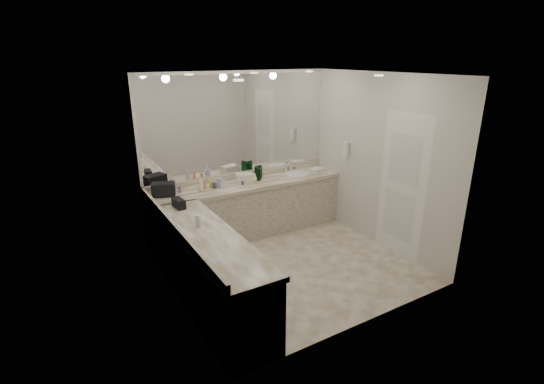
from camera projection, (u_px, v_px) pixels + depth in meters
floor at (288, 265)px, 5.60m from camera, size 3.20×3.20×0.00m
ceiling at (291, 74)px, 4.74m from camera, size 3.20×3.20×0.00m
wall_back at (239, 154)px, 6.39m from camera, size 3.20×0.02×2.60m
wall_left at (170, 199)px, 4.40m from camera, size 0.02×3.00×2.60m
wall_right at (378, 162)px, 5.94m from camera, size 0.02×3.00×2.60m
vanity_back_base at (249, 210)px, 6.43m from camera, size 3.20×0.60×0.84m
vanity_back_top at (249, 184)px, 6.28m from camera, size 3.20×0.64×0.06m
vanity_left_base at (209, 273)px, 4.59m from camera, size 0.60×2.40×0.84m
vanity_left_top at (208, 238)px, 4.45m from camera, size 0.64×2.42×0.06m
backsplash_back at (240, 175)px, 6.49m from camera, size 3.20×0.04×0.10m
backsplash_left at (174, 227)px, 4.52m from camera, size 0.04×3.00×0.10m
mirror_back at (239, 125)px, 6.22m from camera, size 3.12×0.01×1.55m
mirror_left at (167, 157)px, 4.25m from camera, size 0.01×2.92×1.55m
sink at (298, 174)px, 6.73m from camera, size 0.44×0.44×0.03m
faucet at (291, 167)px, 6.88m from camera, size 0.24×0.16×0.14m
wall_phone at (346, 150)px, 6.47m from camera, size 0.06×0.10×0.24m
door at (402, 186)px, 5.61m from camera, size 0.02×0.82×2.10m
black_toiletry_bag at (164, 190)px, 5.64m from camera, size 0.37×0.30×0.19m
black_bag_spill at (179, 203)px, 5.21m from camera, size 0.13×0.24×0.13m
cream_cosmetic_case at (244, 178)px, 6.22m from camera, size 0.30×0.23×0.15m
hand_towel at (317, 169)px, 6.92m from camera, size 0.28×0.21×0.04m
lotion_left at (198, 221)px, 4.63m from camera, size 0.07×0.07×0.16m
soap_bottle_a at (201, 184)px, 5.86m from camera, size 0.09×0.09×0.20m
soap_bottle_b at (221, 180)px, 6.03m from camera, size 0.12×0.13×0.21m
soap_bottle_c at (253, 178)px, 6.24m from camera, size 0.14×0.14×0.16m
green_bottle_0 at (259, 174)px, 6.35m from camera, size 0.06×0.06×0.20m
green_bottle_1 at (257, 172)px, 6.47m from camera, size 0.07×0.07×0.20m
green_bottle_2 at (260, 172)px, 6.47m from camera, size 0.07×0.07×0.21m
green_bottle_3 at (256, 173)px, 6.42m from camera, size 0.07×0.07×0.21m
amenity_bottle_0 at (180, 189)px, 5.81m from camera, size 0.05×0.05×0.09m
amenity_bottle_1 at (205, 184)px, 5.95m from camera, size 0.04×0.04×0.14m
amenity_bottle_2 at (214, 185)px, 5.98m from camera, size 0.06×0.06×0.09m
amenity_bottle_3 at (243, 183)px, 6.15m from camera, size 0.04×0.04×0.06m
amenity_bottle_4 at (254, 177)px, 6.34m from camera, size 0.05×0.05×0.11m
amenity_bottle_5 at (239, 182)px, 6.16m from camera, size 0.04×0.04×0.08m
amenity_bottle_6 at (211, 183)px, 6.02m from camera, size 0.04×0.04×0.13m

